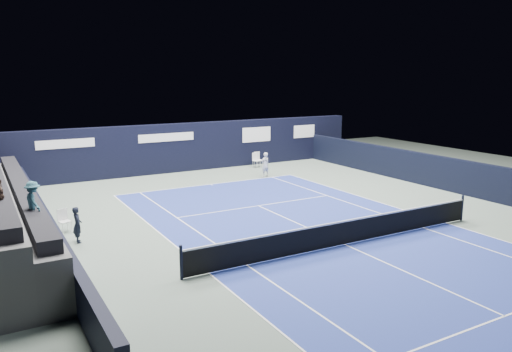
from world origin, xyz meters
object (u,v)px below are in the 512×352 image
Objects in this scene: tennis_net at (345,232)px; tennis_player at (265,164)px; line_judge_chair at (64,219)px; folding_chair_back_b at (258,158)px; folding_chair_back_a at (255,157)px.

tennis_net is 8.57× the size of tennis_player.
line_judge_chair is at bearing 142.02° from tennis_net.
folding_chair_back_b is 16.25m from line_judge_chair.
tennis_net is (-4.91, -15.33, -0.16)m from folding_chair_back_a.
folding_chair_back_a is at bearing 71.24° from tennis_player.
line_judge_chair is 11.05m from tennis_net.
tennis_player reaches higher than folding_chair_back_a.
folding_chair_back_a is at bearing 72.25° from tennis_net.
tennis_net is at bearing -107.50° from tennis_player.
tennis_player is at bearing 8.20° from line_judge_chair.
tennis_player reaches higher than folding_chair_back_b.
line_judge_chair is 13.70m from tennis_player.
line_judge_chair is at bearing -153.80° from folding_chair_back_b.
tennis_net reaches higher than folding_chair_back_a.
folding_chair_back_b is 16.18m from tennis_net.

